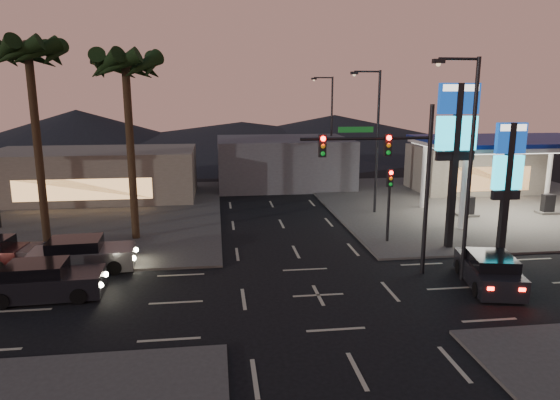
{
  "coord_description": "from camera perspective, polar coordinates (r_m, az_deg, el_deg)",
  "views": [
    {
      "loc": [
        -4.19,
        -19.66,
        8.5
      ],
      "look_at": [
        -0.92,
        5.66,
        3.0
      ],
      "focal_mm": 32.0,
      "sensor_mm": 36.0,
      "label": 1
    }
  ],
  "objects": [
    {
      "name": "car_lane_a_front",
      "position": [
        23.47,
        -25.38,
        -8.42
      ],
      "size": [
        4.86,
        2.21,
        1.56
      ],
      "color": "black",
      "rests_on": "ground"
    },
    {
      "name": "suv_station",
      "position": [
        24.4,
        22.77,
        -7.46
      ],
      "size": [
        2.83,
        4.83,
        1.52
      ],
      "color": "black",
      "rests_on": "ground"
    },
    {
      "name": "palm_a",
      "position": [
        29.56,
        -17.2,
        13.43
      ],
      "size": [
        4.41,
        4.41,
        10.86
      ],
      "color": "black",
      "rests_on": "ground"
    },
    {
      "name": "traffic_signal_mast",
      "position": [
        23.29,
        12.7,
        3.78
      ],
      "size": [
        6.1,
        0.39,
        8.0
      ],
      "color": "black",
      "rests_on": "ground"
    },
    {
      "name": "hill_right",
      "position": [
        82.15,
        6.23,
        7.9
      ],
      "size": [
        50.0,
        50.0,
        5.0
      ],
      "primitive_type": "cone",
      "color": "black",
      "rests_on": "ground"
    },
    {
      "name": "palm_b",
      "position": [
        30.8,
        -26.73,
        13.64
      ],
      "size": [
        4.41,
        4.41,
        11.46
      ],
      "color": "black",
      "rests_on": "ground"
    },
    {
      "name": "streetlight_mid",
      "position": [
        35.51,
        10.78,
        7.45
      ],
      "size": [
        2.14,
        0.25,
        10.0
      ],
      "color": "black",
      "rests_on": "ground"
    },
    {
      "name": "car_lane_b_front",
      "position": [
        26.23,
        -21.72,
        -5.92
      ],
      "size": [
        5.07,
        2.35,
        1.62
      ],
      "color": "#535355",
      "rests_on": "ground"
    },
    {
      "name": "corner_lot_nw",
      "position": [
        38.5,
        -25.03,
        -1.67
      ],
      "size": [
        24.0,
        24.0,
        0.12
      ],
      "primitive_type": "cube",
      "color": "#47443F",
      "rests_on": "ground"
    },
    {
      "name": "corner_lot_ne",
      "position": [
        41.83,
        21.69,
        -0.35
      ],
      "size": [
        24.0,
        24.0,
        0.12
      ],
      "primitive_type": "cube",
      "color": "#47443F",
      "rests_on": "ground"
    },
    {
      "name": "streetlight_near",
      "position": [
        23.56,
        20.56,
        4.6
      ],
      "size": [
        2.14,
        0.25,
        10.0
      ],
      "color": "black",
      "rests_on": "ground"
    },
    {
      "name": "hill_center",
      "position": [
        80.03,
        -4.37,
        7.47
      ],
      "size": [
        60.0,
        60.0,
        4.0
      ],
      "primitive_type": "cone",
      "color": "black",
      "rests_on": "ground"
    },
    {
      "name": "pedestal_signal",
      "position": [
        28.89,
        12.39,
        0.74
      ],
      "size": [
        0.32,
        0.39,
        4.3
      ],
      "color": "black",
      "rests_on": "ground"
    },
    {
      "name": "gas_station",
      "position": [
        37.7,
        25.2,
        5.81
      ],
      "size": [
        12.2,
        8.2,
        5.47
      ],
      "color": "silver",
      "rests_on": "ground"
    },
    {
      "name": "convenience_store",
      "position": [
        46.77,
        21.09,
        3.36
      ],
      "size": [
        10.0,
        6.0,
        4.0
      ],
      "primitive_type": "cube",
      "color": "#726B5B",
      "rests_on": "ground"
    },
    {
      "name": "hill_left",
      "position": [
        82.51,
        -22.14,
        7.45
      ],
      "size": [
        40.0,
        40.0,
        6.0
      ],
      "primitive_type": "cone",
      "color": "black",
      "rests_on": "ground"
    },
    {
      "name": "streetlight_far",
      "position": [
        48.98,
        5.68,
        8.84
      ],
      "size": [
        2.14,
        0.25,
        10.0
      ],
      "color": "black",
      "rests_on": "ground"
    },
    {
      "name": "pylon_sign_tall",
      "position": [
        28.25,
        19.52,
        7.2
      ],
      "size": [
        2.2,
        0.35,
        9.0
      ],
      "color": "black",
      "rests_on": "ground"
    },
    {
      "name": "pylon_sign_short",
      "position": [
        28.79,
        24.62,
        3.38
      ],
      "size": [
        1.6,
        0.35,
        7.0
      ],
      "color": "black",
      "rests_on": "ground"
    },
    {
      "name": "building_far_west",
      "position": [
        43.29,
        -20.39,
        2.76
      ],
      "size": [
        16.0,
        8.0,
        4.0
      ],
      "primitive_type": "cube",
      "color": "#726B5B",
      "rests_on": "ground"
    },
    {
      "name": "ground",
      "position": [
        21.82,
        4.38,
        -10.8
      ],
      "size": [
        140.0,
        140.0,
        0.0
      ],
      "primitive_type": "plane",
      "color": "black",
      "rests_on": "ground"
    },
    {
      "name": "building_far_mid",
      "position": [
        46.5,
        0.36,
        4.37
      ],
      "size": [
        12.0,
        9.0,
        4.4
      ],
      "primitive_type": "cube",
      "color": "#4C4C51",
      "rests_on": "ground"
    }
  ]
}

